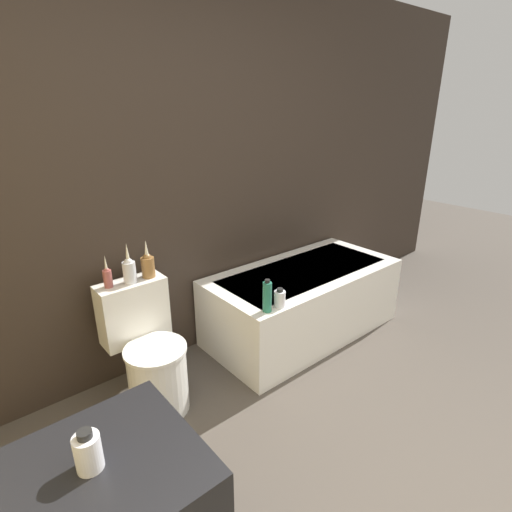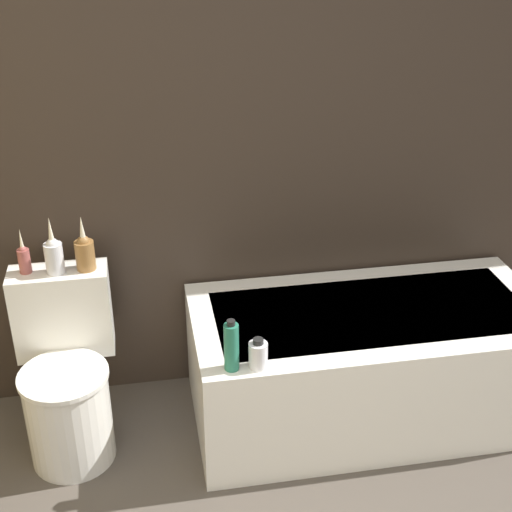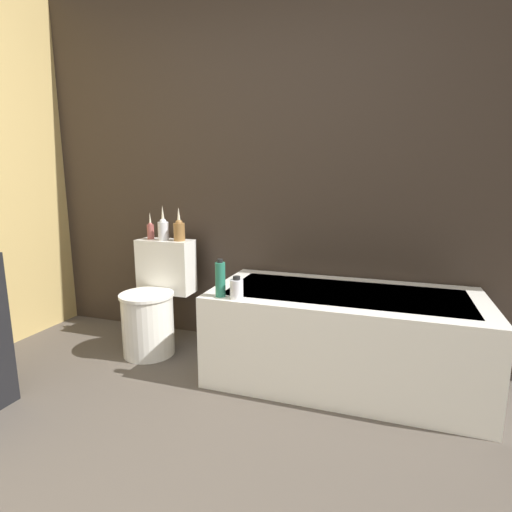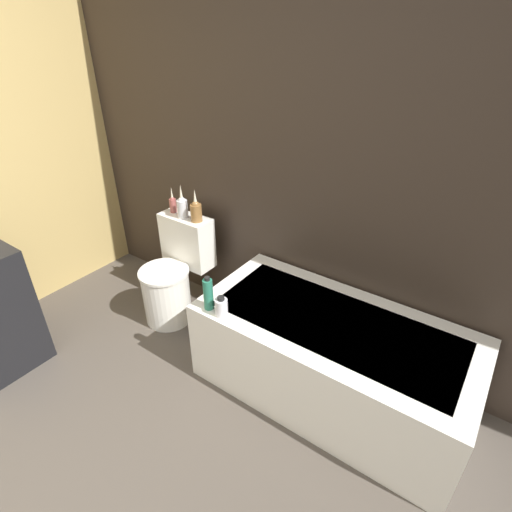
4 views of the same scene
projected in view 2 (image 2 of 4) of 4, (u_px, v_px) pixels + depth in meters
wall_back_tiled at (189, 120)px, 2.98m from camera, size 6.40×0.06×2.60m
bathtub at (367, 362)px, 3.19m from camera, size 1.55×0.75×0.54m
toilet at (67, 378)px, 2.98m from camera, size 0.41×0.54×0.76m
vase_gold at (24, 258)px, 2.89m from camera, size 0.05×0.05×0.20m
vase_silver at (54, 254)px, 2.88m from camera, size 0.08×0.08×0.25m
vase_bronze at (85, 251)px, 2.91m from camera, size 0.08×0.08×0.24m
shampoo_bottle_tall at (231, 346)px, 2.65m from camera, size 0.06×0.06×0.21m
shampoo_bottle_short at (258, 355)px, 2.68m from camera, size 0.07×0.07×0.13m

